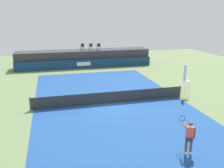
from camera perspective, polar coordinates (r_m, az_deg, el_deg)
ground_plane at (r=22.57m, az=-2.15°, el=-1.87°), size 48.00×48.00×0.00m
court_inner at (r=19.81m, az=-0.30°, el=-4.44°), size 12.00×22.00×0.00m
sponsor_wall at (r=32.45m, az=-6.12°, el=4.67°), size 18.00×0.22×1.20m
spectator_platform at (r=34.11m, az=-6.59°, el=6.06°), size 18.00×2.80×2.20m
spectator_chair_far_left at (r=33.98m, az=-6.95°, el=8.73°), size 0.45×0.45×0.89m
spectator_chair_left at (r=34.01m, az=-5.01°, el=8.79°), size 0.47×0.47×0.89m
spectator_chair_center at (r=34.02m, az=-3.16°, el=8.83°), size 0.47×0.47×0.89m
umpire_chair at (r=21.84m, az=16.84°, el=1.16°), size 0.47×0.47×2.76m
tennis_net at (r=19.65m, az=-0.30°, el=-3.15°), size 12.40×0.02×0.95m
net_post_near at (r=19.20m, az=-18.62°, el=-4.42°), size 0.10×0.10×1.00m
net_post_far at (r=21.91m, az=15.64°, el=-1.66°), size 0.10×0.10×1.00m
tennis_player at (r=13.24m, az=17.60°, el=-11.57°), size 0.55×1.25×1.77m
tennis_ball at (r=25.67m, az=-9.92°, el=0.20°), size 0.07×0.07×0.07m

